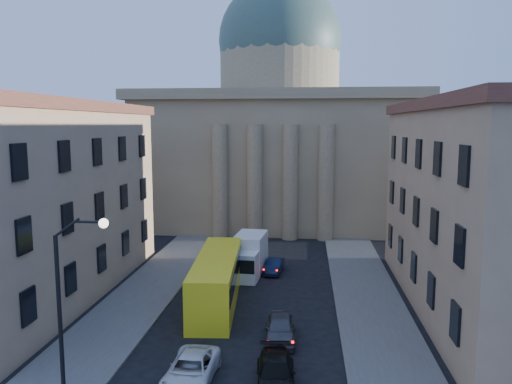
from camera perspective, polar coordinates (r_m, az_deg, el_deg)
sidewalk_left at (r=35.83m, az=-15.14°, el=-13.67°), size 5.00×60.00×0.15m
sidewalk_right at (r=33.98m, az=13.77°, el=-14.83°), size 5.00×60.00×0.15m
church at (r=68.67m, az=2.64°, el=6.79°), size 68.02×28.76×36.60m
building_left at (r=41.16m, az=-24.62°, el=-0.74°), size 11.60×26.60×14.70m
building_right at (r=37.90m, az=26.12°, el=-1.50°), size 11.60×26.60×14.70m
street_lamp at (r=24.89m, az=-20.54°, el=-10.79°), size 2.62×0.44×8.83m
car_left_mid at (r=26.89m, az=-7.45°, el=-19.53°), size 2.44×5.06×1.39m
car_right_mid at (r=26.48m, az=2.27°, el=-19.95°), size 2.29×4.86×1.37m
car_right_far at (r=31.31m, az=2.78°, el=-15.28°), size 2.00×4.48×1.50m
car_right_distant at (r=44.44m, az=2.11°, el=-8.43°), size 1.66×3.85×1.23m
city_bus at (r=37.02m, az=-4.49°, el=-9.76°), size 3.70×12.52×3.48m
box_truck at (r=43.78m, az=-0.85°, el=-7.34°), size 2.93×6.34×3.38m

